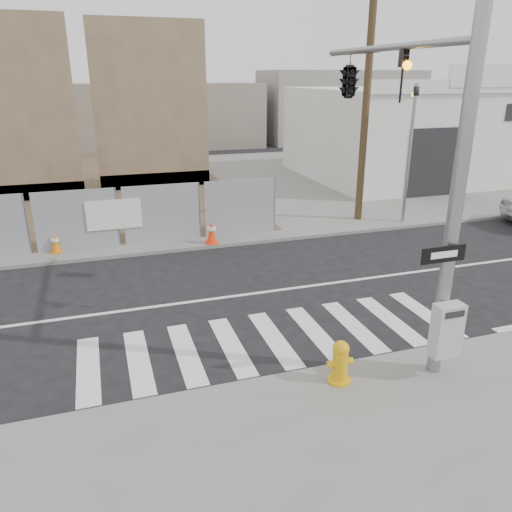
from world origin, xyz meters
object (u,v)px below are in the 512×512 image
object	(u,v)px
fire_hydrant	(340,362)
signal_pole	(379,115)
traffic_cone_d	(212,232)
auto_shop	(414,132)
traffic_cone_c	(55,243)

from	to	relation	value
fire_hydrant	signal_pole	bearing A→B (deg)	58.90
fire_hydrant	traffic_cone_d	size ratio (longest dim) A/B	1.06
signal_pole	auto_shop	world-z (taller)	signal_pole
signal_pole	fire_hydrant	size ratio (longest dim) A/B	8.21
traffic_cone_d	signal_pole	bearing A→B (deg)	-69.47
traffic_cone_d	fire_hydrant	bearing A→B (deg)	-87.34
auto_shop	traffic_cone_d	bearing A→B (deg)	-147.80
auto_shop	signal_pole	bearing A→B (deg)	-127.46
fire_hydrant	traffic_cone_c	bearing A→B (deg)	126.38
signal_pole	fire_hydrant	distance (m)	5.31
auto_shop	fire_hydrant	bearing A→B (deg)	-127.46
fire_hydrant	traffic_cone_d	xyz separation A→B (m)	(-0.41, 8.83, -0.03)
auto_shop	traffic_cone_d	size ratio (longest dim) A/B	14.91
auto_shop	traffic_cone_c	bearing A→B (deg)	-156.86
traffic_cone_c	traffic_cone_d	bearing A→B (deg)	-7.19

